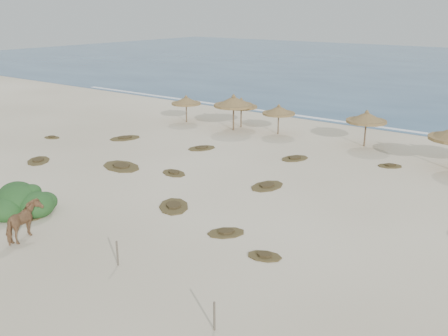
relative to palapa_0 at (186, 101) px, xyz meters
The scene contains 24 objects.
ground 21.08m from the palapa_0, 56.79° to the right, with size 160.00×160.00×0.00m, color #F9E8CC.
foam_line 14.39m from the palapa_0, 36.27° to the left, with size 70.00×0.60×0.01m, color white.
palapa_0 is the anchor object (origin of this frame).
palapa_1 5.30m from the palapa_0, 14.01° to the left, with size 3.42×3.42×2.60m.
palapa_2 5.32m from the palapa_0, ahead, with size 3.37×3.37×3.11m.
palapa_3 9.07m from the palapa_0, ahead, with size 3.23×3.23×2.50m.
palapa_4 16.25m from the palapa_0, ahead, with size 3.96×3.96×2.79m.
horse 24.79m from the palapa_0, 66.13° to the right, with size 0.91×2.00×1.69m, color #997045.
fence_post_near 26.57m from the palapa_0, 55.20° to the right, with size 0.08×0.08×1.07m, color brown.
fence_post_far 30.96m from the palapa_0, 47.55° to the right, with size 0.08×0.08×1.04m, color brown.
bush 22.12m from the palapa_0, 71.66° to the right, with size 3.74×3.30×1.68m.
scrub_0 15.40m from the palapa_0, 90.20° to the right, with size 2.60×2.56×0.16m.
scrub_1 14.00m from the palapa_0, 67.09° to the right, with size 3.36×2.50×0.16m.
scrub_2 14.97m from the palapa_0, 52.29° to the right, with size 2.03×1.55×0.16m.
scrub_3 18.33m from the palapa_0, 34.37° to the right, with size 1.81×2.49×0.16m.
scrub_4 23.88m from the palapa_0, 44.83° to the right, with size 2.01×2.08×0.16m.
scrub_6 7.76m from the palapa_0, 89.62° to the right, with size 2.44×2.90×0.16m.
scrub_7 14.42m from the palapa_0, 17.93° to the right, with size 2.02×2.43×0.16m.
scrub_8 12.04m from the palapa_0, 113.74° to the right, with size 1.53×1.22×0.16m.
scrub_9 20.44m from the palapa_0, 51.10° to the right, with size 2.73×2.77×0.16m.
scrub_10 19.66m from the palapa_0, ahead, with size 1.87×1.73×0.16m.
scrub_11 22.41m from the palapa_0, 69.15° to the right, with size 1.40×2.01×0.16m.
scrub_12 26.38m from the palapa_0, 42.13° to the right, with size 1.70×1.36×0.16m.
scrub_13 9.40m from the palapa_0, 42.29° to the right, with size 2.16×2.51×0.16m.
Camera 1 is at (17.82, -16.08, 9.94)m, focal length 40.00 mm.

